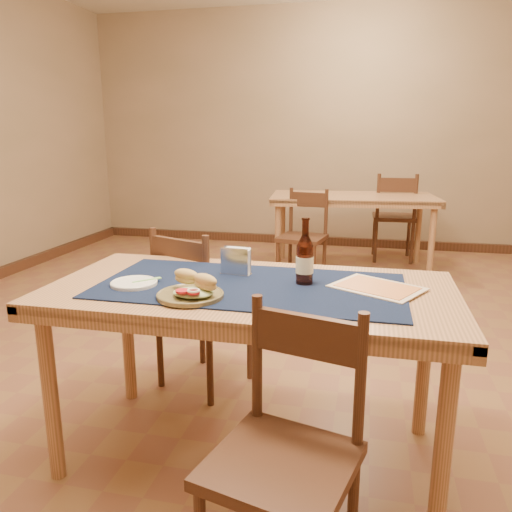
% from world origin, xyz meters
% --- Properties ---
extents(room, '(6.04, 7.04, 2.84)m').
position_xyz_m(room, '(0.00, 0.00, 1.40)').
color(room, brown).
rests_on(room, ground).
extents(main_table, '(1.60, 0.80, 0.75)m').
position_xyz_m(main_table, '(0.00, -0.80, 0.67)').
color(main_table, tan).
rests_on(main_table, ground).
extents(placemat, '(1.20, 0.60, 0.01)m').
position_xyz_m(placemat, '(0.00, -0.80, 0.75)').
color(placemat, '#0F1837').
rests_on(placemat, main_table).
extents(baseboard, '(6.00, 7.00, 0.10)m').
position_xyz_m(baseboard, '(0.00, 0.00, 0.05)').
color(baseboard, '#432517').
rests_on(baseboard, ground).
extents(back_table, '(1.68, 0.97, 0.75)m').
position_xyz_m(back_table, '(0.28, 2.41, 0.67)').
color(back_table, tan).
rests_on(back_table, ground).
extents(chair_main_far, '(0.53, 0.53, 0.88)m').
position_xyz_m(chair_main_far, '(-0.40, -0.28, 0.46)').
color(chair_main_far, '#432517').
rests_on(chair_main_far, ground).
extents(chair_main_near, '(0.48, 0.48, 0.85)m').
position_xyz_m(chair_main_near, '(0.25, -1.38, 0.44)').
color(chair_main_near, '#432517').
rests_on(chair_main_near, ground).
extents(chair_back_near, '(0.46, 0.46, 0.86)m').
position_xyz_m(chair_back_near, '(-0.13, 1.81, 0.45)').
color(chair_back_near, '#432517').
rests_on(chair_back_near, ground).
extents(chair_back_far, '(0.45, 0.45, 0.95)m').
position_xyz_m(chair_back_far, '(0.71, 2.85, 0.49)').
color(chair_back_far, '#432517').
rests_on(chair_back_far, ground).
extents(sandwich_plate, '(0.25, 0.25, 0.09)m').
position_xyz_m(sandwich_plate, '(-0.17, -1.00, 0.78)').
color(sandwich_plate, brown).
rests_on(sandwich_plate, placemat).
extents(side_plate, '(0.18, 0.18, 0.02)m').
position_xyz_m(side_plate, '(-0.45, -0.90, 0.76)').
color(side_plate, white).
rests_on(side_plate, placemat).
extents(fork, '(0.09, 0.09, 0.00)m').
position_xyz_m(fork, '(-0.40, -0.87, 0.77)').
color(fork, '#8FDA77').
rests_on(fork, side_plate).
extents(beer_bottle, '(0.07, 0.07, 0.27)m').
position_xyz_m(beer_bottle, '(0.21, -0.73, 0.85)').
color(beer_bottle, '#42160B').
rests_on(beer_bottle, placemat).
extents(napkin_holder, '(0.14, 0.06, 0.12)m').
position_xyz_m(napkin_holder, '(-0.10, -0.66, 0.81)').
color(napkin_holder, silver).
rests_on(napkin_holder, placemat).
extents(menu_card, '(0.40, 0.36, 0.01)m').
position_xyz_m(menu_card, '(0.49, -0.73, 0.76)').
color(menu_card, beige).
rests_on(menu_card, placemat).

